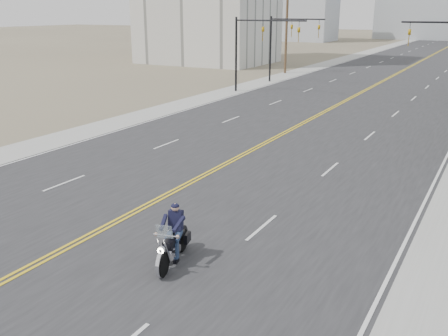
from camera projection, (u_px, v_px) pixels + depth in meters
ground_plane at (81, 240)px, 17.23m from camera, size 400.00×400.00×0.00m
road at (418, 63)px, 75.39m from camera, size 20.00×200.00×0.01m
sidewalk_left at (343, 59)px, 80.76m from camera, size 3.00×200.00×0.01m
traffic_mast_left at (255, 40)px, 46.52m from camera, size 7.10×0.26×7.00m
traffic_mast_far at (285, 37)px, 53.34m from camera, size 6.10×0.26×7.00m
utility_pole_left at (287, 28)px, 61.30m from camera, size 2.20×0.30×10.50m
haze_bldg_f at (276, 9)px, 146.18m from camera, size 12.00×12.00×16.00m
motorcyclist at (172, 235)px, 15.44m from camera, size 1.60×2.59×1.88m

